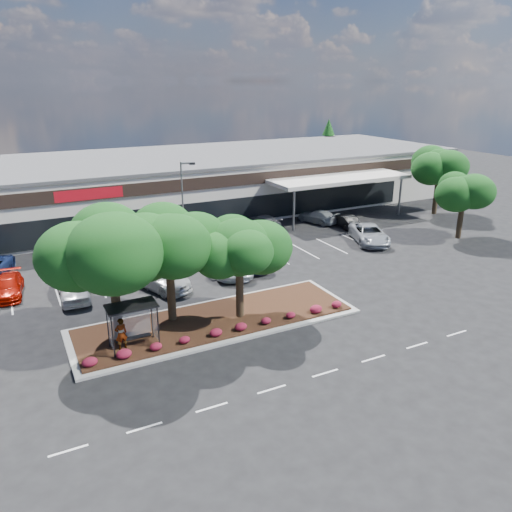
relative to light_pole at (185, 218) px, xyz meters
name	(u,v)px	position (x,y,z in m)	size (l,w,h in m)	color
ground	(275,343)	(-0.34, -16.27, -3.65)	(160.00, 160.00, 0.00)	black
retail_store	(131,186)	(-0.28, 17.64, -0.49)	(80.40, 25.20, 6.25)	beige
landscape_island	(217,320)	(-2.34, -12.27, -3.52)	(18.00, 6.00, 0.26)	#A4A39F
lane_markings	(207,283)	(-0.48, -5.85, -3.64)	(33.12, 20.06, 0.01)	silver
shrub_row	(230,329)	(-2.34, -14.37, -3.14)	(17.00, 0.80, 0.50)	maroon
bus_shelter	(131,313)	(-7.84, -13.32, -1.34)	(2.75, 1.55, 2.59)	black
island_tree_west	(113,274)	(-8.34, -11.77, 0.56)	(7.20, 7.20, 7.89)	#123D13
island_tree_mid	(169,265)	(-4.84, -11.07, 0.27)	(6.60, 6.60, 7.32)	#123D13
island_tree_east	(239,268)	(-0.84, -12.57, -0.13)	(5.80, 5.80, 6.50)	#123D13
tree_east_near	(462,205)	(25.66, -6.27, -0.39)	(5.60, 5.60, 6.51)	#123D13
tree_east_far	(438,181)	(30.66, 1.73, 0.16)	(6.40, 6.40, 7.62)	#123D13
conifer_north_east	(328,147)	(33.66, 27.73, 0.85)	(3.96, 3.96, 9.00)	#123D13
person_waiting	(121,334)	(-8.51, -13.35, -2.45)	(0.68, 0.45, 1.87)	#594C47
light_pole	(185,218)	(0.00, 0.00, 0.00)	(1.43, 0.60, 8.32)	#A4A39F
car_0	(8,287)	(-13.90, -1.65, -2.98)	(1.86, 4.59, 1.33)	#920C02
car_1	(73,287)	(-9.85, -4.27, -2.82)	(1.95, 4.84, 1.65)	silver
car_2	(89,270)	(-8.22, -1.09, -2.88)	(2.54, 5.50, 1.53)	black
car_3	(158,277)	(-3.96, -5.09, -2.81)	(2.34, 5.75, 1.67)	silver
car_4	(253,255)	(4.39, -4.02, -2.80)	(2.82, 6.13, 1.70)	navy
car_5	(233,262)	(2.25, -4.77, -2.80)	(2.79, 6.06, 1.68)	silver
car_6	(270,243)	(7.49, -1.28, -2.94)	(1.67, 4.14, 1.41)	black
car_8	(369,234)	(16.94, -3.51, -2.82)	(2.75, 5.97, 1.66)	#9CA0A7
car_10	(100,249)	(-6.55, 3.74, -2.92)	(2.43, 5.26, 1.46)	#24541D
car_11	(159,247)	(-1.74, 2.12, -2.92)	(1.72, 4.28, 1.46)	brown
car_12	(147,242)	(-2.36, 3.78, -2.85)	(2.24, 5.51, 1.60)	#1C511A
car_13	(181,236)	(0.88, 3.86, -2.80)	(2.00, 4.96, 1.69)	maroon
car_14	(244,231)	(7.07, 3.22, -2.98)	(2.22, 4.82, 1.34)	navy
car_15	(263,221)	(10.36, 5.49, -2.96)	(1.93, 4.74, 1.38)	#53545A
car_16	(345,221)	(18.12, 1.90, -2.97)	(1.42, 4.08, 1.35)	black
car_17	(318,217)	(16.50, 4.57, -2.96)	(1.92, 4.71, 1.37)	#A1A8AD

